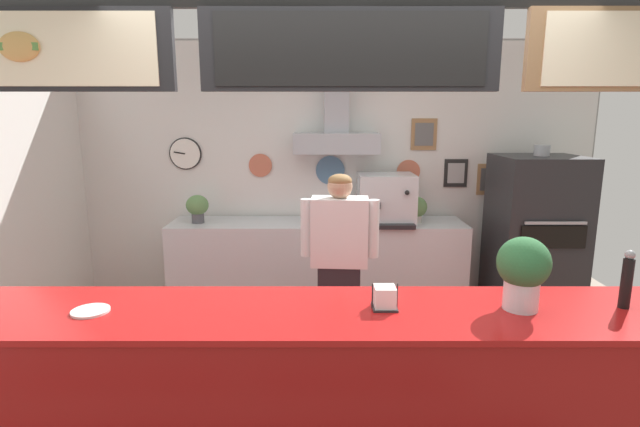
{
  "coord_description": "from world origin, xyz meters",
  "views": [
    {
      "loc": [
        -0.15,
        -2.75,
        1.97
      ],
      "look_at": [
        -0.16,
        0.66,
        1.28
      ],
      "focal_mm": 27.42,
      "sensor_mm": 36.0,
      "label": 1
    }
  ],
  "objects_px": {
    "espresso_machine": "(387,199)",
    "napkin_holder": "(386,298)",
    "basil_vase": "(524,271)",
    "condiment_plate": "(92,311)",
    "pizza_oven": "(535,241)",
    "shop_worker": "(340,271)",
    "pepper_grinder": "(628,280)",
    "potted_rosemary": "(416,208)",
    "potted_oregano": "(199,207)"
  },
  "relations": [
    {
      "from": "espresso_machine",
      "to": "napkin_holder",
      "type": "height_order",
      "value": "espresso_machine"
    },
    {
      "from": "basil_vase",
      "to": "condiment_plate",
      "type": "height_order",
      "value": "basil_vase"
    },
    {
      "from": "pizza_oven",
      "to": "shop_worker",
      "type": "height_order",
      "value": "pizza_oven"
    },
    {
      "from": "pepper_grinder",
      "to": "pizza_oven",
      "type": "bearing_deg",
      "value": 76.86
    },
    {
      "from": "pizza_oven",
      "to": "basil_vase",
      "type": "distance_m",
      "value": 2.46
    },
    {
      "from": "pizza_oven",
      "to": "potted_rosemary",
      "type": "distance_m",
      "value": 1.15
    },
    {
      "from": "pepper_grinder",
      "to": "condiment_plate",
      "type": "height_order",
      "value": "pepper_grinder"
    },
    {
      "from": "potted_rosemary",
      "to": "basil_vase",
      "type": "distance_m",
      "value": 2.39
    },
    {
      "from": "basil_vase",
      "to": "potted_rosemary",
      "type": "bearing_deg",
      "value": 91.6
    },
    {
      "from": "pizza_oven",
      "to": "basil_vase",
      "type": "bearing_deg",
      "value": -115.22
    },
    {
      "from": "pizza_oven",
      "to": "potted_rosemary",
      "type": "height_order",
      "value": "pizza_oven"
    },
    {
      "from": "condiment_plate",
      "to": "basil_vase",
      "type": "bearing_deg",
      "value": 1.1
    },
    {
      "from": "shop_worker",
      "to": "potted_oregano",
      "type": "bearing_deg",
      "value": -38.22
    },
    {
      "from": "shop_worker",
      "to": "pepper_grinder",
      "type": "bearing_deg",
      "value": 143.61
    },
    {
      "from": "shop_worker",
      "to": "espresso_machine",
      "type": "bearing_deg",
      "value": -108.45
    },
    {
      "from": "potted_rosemary",
      "to": "shop_worker",
      "type": "bearing_deg",
      "value": -123.05
    },
    {
      "from": "pizza_oven",
      "to": "pepper_grinder",
      "type": "xyz_separation_m",
      "value": [
        -0.51,
        -2.17,
        0.37
      ]
    },
    {
      "from": "shop_worker",
      "to": "potted_rosemary",
      "type": "bearing_deg",
      "value": -119.2
    },
    {
      "from": "shop_worker",
      "to": "napkin_holder",
      "type": "height_order",
      "value": "shop_worker"
    },
    {
      "from": "pizza_oven",
      "to": "condiment_plate",
      "type": "height_order",
      "value": "pizza_oven"
    },
    {
      "from": "espresso_machine",
      "to": "condiment_plate",
      "type": "xyz_separation_m",
      "value": [
        -1.76,
        -2.43,
        -0.14
      ]
    },
    {
      "from": "condiment_plate",
      "to": "potted_rosemary",
      "type": "bearing_deg",
      "value": 49.8
    },
    {
      "from": "pepper_grinder",
      "to": "napkin_holder",
      "type": "xyz_separation_m",
      "value": [
        -1.2,
        -0.01,
        -0.09
      ]
    },
    {
      "from": "condiment_plate",
      "to": "shop_worker",
      "type": "bearing_deg",
      "value": 43.96
    },
    {
      "from": "basil_vase",
      "to": "napkin_holder",
      "type": "bearing_deg",
      "value": 179.19
    },
    {
      "from": "shop_worker",
      "to": "potted_oregano",
      "type": "distance_m",
      "value": 1.82
    },
    {
      "from": "espresso_machine",
      "to": "napkin_holder",
      "type": "xyz_separation_m",
      "value": [
        -0.32,
        -2.38,
        -0.09
      ]
    },
    {
      "from": "pizza_oven",
      "to": "napkin_holder",
      "type": "bearing_deg",
      "value": -127.99
    },
    {
      "from": "pizza_oven",
      "to": "shop_worker",
      "type": "relative_size",
      "value": 1.09
    },
    {
      "from": "potted_oregano",
      "to": "condiment_plate",
      "type": "height_order",
      "value": "potted_oregano"
    },
    {
      "from": "potted_rosemary",
      "to": "espresso_machine",
      "type": "bearing_deg",
      "value": 177.98
    },
    {
      "from": "pizza_oven",
      "to": "basil_vase",
      "type": "relative_size",
      "value": 4.64
    },
    {
      "from": "pizza_oven",
      "to": "potted_rosemary",
      "type": "xyz_separation_m",
      "value": [
        -1.1,
        0.19,
        0.27
      ]
    },
    {
      "from": "pizza_oven",
      "to": "espresso_machine",
      "type": "height_order",
      "value": "pizza_oven"
    },
    {
      "from": "espresso_machine",
      "to": "potted_oregano",
      "type": "xyz_separation_m",
      "value": [
        -1.84,
        -0.01,
        -0.08
      ]
    },
    {
      "from": "pizza_oven",
      "to": "shop_worker",
      "type": "distance_m",
      "value": 2.14
    },
    {
      "from": "potted_rosemary",
      "to": "condiment_plate",
      "type": "xyz_separation_m",
      "value": [
        -2.05,
        -2.42,
        -0.05
      ]
    },
    {
      "from": "pizza_oven",
      "to": "condiment_plate",
      "type": "distance_m",
      "value": 3.86
    },
    {
      "from": "espresso_machine",
      "to": "pepper_grinder",
      "type": "xyz_separation_m",
      "value": [
        0.88,
        -2.38,
        0.01
      ]
    },
    {
      "from": "pizza_oven",
      "to": "pepper_grinder",
      "type": "distance_m",
      "value": 2.26
    },
    {
      "from": "pizza_oven",
      "to": "pepper_grinder",
      "type": "bearing_deg",
      "value": -103.14
    },
    {
      "from": "basil_vase",
      "to": "condiment_plate",
      "type": "xyz_separation_m",
      "value": [
        -2.12,
        -0.04,
        -0.19
      ]
    },
    {
      "from": "potted_rosemary",
      "to": "napkin_holder",
      "type": "height_order",
      "value": "potted_rosemary"
    },
    {
      "from": "pepper_grinder",
      "to": "basil_vase",
      "type": "height_order",
      "value": "basil_vase"
    },
    {
      "from": "napkin_holder",
      "to": "condiment_plate",
      "type": "relative_size",
      "value": 0.72
    },
    {
      "from": "pepper_grinder",
      "to": "napkin_holder",
      "type": "height_order",
      "value": "pepper_grinder"
    },
    {
      "from": "pepper_grinder",
      "to": "basil_vase",
      "type": "xyz_separation_m",
      "value": [
        -0.52,
        -0.02,
        0.05
      ]
    },
    {
      "from": "espresso_machine",
      "to": "condiment_plate",
      "type": "relative_size",
      "value": 2.99
    },
    {
      "from": "pepper_grinder",
      "to": "espresso_machine",
      "type": "bearing_deg",
      "value": 110.24
    },
    {
      "from": "potted_oregano",
      "to": "basil_vase",
      "type": "height_order",
      "value": "basil_vase"
    }
  ]
}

